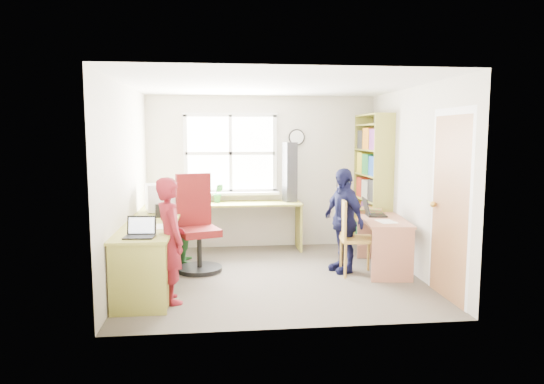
# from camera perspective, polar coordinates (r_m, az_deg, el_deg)

# --- Properties ---
(room) EXTENTS (3.64, 3.44, 2.44)m
(room) POSITION_cam_1_polar(r_m,az_deg,el_deg) (6.14, 0.26, 1.38)
(room) COLOR #4C453C
(room) RESTS_ON ground
(l_desk) EXTENTS (2.38, 2.95, 0.75)m
(l_desk) POSITION_cam_1_polar(r_m,az_deg,el_deg) (5.88, -12.27, -6.54)
(l_desk) COLOR #A8A543
(l_desk) RESTS_ON ground
(right_desk) EXTENTS (0.70, 1.25, 0.69)m
(right_desk) POSITION_cam_1_polar(r_m,az_deg,el_deg) (6.62, 12.97, -4.69)
(right_desk) COLOR tan
(right_desk) RESTS_ON ground
(bookshelf) EXTENTS (0.30, 1.02, 2.10)m
(bookshelf) POSITION_cam_1_polar(r_m,az_deg,el_deg) (7.57, 11.72, 0.63)
(bookshelf) COLOR #A8A543
(bookshelf) RESTS_ON ground
(swivel_chair) EXTENTS (0.75, 0.75, 1.27)m
(swivel_chair) POSITION_cam_1_polar(r_m,az_deg,el_deg) (6.51, -8.81, -4.34)
(swivel_chair) COLOR black
(swivel_chair) RESTS_ON ground
(wooden_chair) EXTENTS (0.46, 0.46, 0.97)m
(wooden_chair) POSITION_cam_1_polar(r_m,az_deg,el_deg) (6.30, 9.38, -4.92)
(wooden_chair) COLOR #BD913F
(wooden_chair) RESTS_ON ground
(crt_monitor) EXTENTS (0.46, 0.43, 0.38)m
(crt_monitor) POSITION_cam_1_polar(r_m,az_deg,el_deg) (6.74, -12.91, -0.66)
(crt_monitor) COLOR silver
(crt_monitor) RESTS_ON l_desk
(laptop_left) EXTENTS (0.32, 0.27, 0.21)m
(laptop_left) POSITION_cam_1_polar(r_m,az_deg,el_deg) (5.17, -15.23, -4.57)
(laptop_left) COLOR black
(laptop_left) RESTS_ON l_desk
(laptop_right) EXTENTS (0.33, 0.38, 0.24)m
(laptop_right) POSITION_cam_1_polar(r_m,az_deg,el_deg) (6.80, 11.65, -2.25)
(laptop_right) COLOR black
(laptop_right) RESTS_ON right_desk
(speaker_a) EXTENTS (0.10, 0.10, 0.17)m
(speaker_a) POSITION_cam_1_polar(r_m,az_deg,el_deg) (6.30, -13.19, -2.16)
(speaker_a) COLOR black
(speaker_a) RESTS_ON l_desk
(speaker_b) EXTENTS (0.09, 0.09, 0.16)m
(speaker_b) POSITION_cam_1_polar(r_m,az_deg,el_deg) (6.87, -12.77, -1.45)
(speaker_b) COLOR black
(speaker_b) RESTS_ON l_desk
(cd_tower) EXTENTS (0.23, 0.22, 0.93)m
(cd_tower) POSITION_cam_1_polar(r_m,az_deg,el_deg) (7.54, 2.12, 2.35)
(cd_tower) COLOR black
(cd_tower) RESTS_ON l_desk
(game_box) EXTENTS (0.40, 0.40, 0.06)m
(game_box) POSITION_cam_1_polar(r_m,az_deg,el_deg) (7.04, 11.53, -2.14)
(game_box) COLOR red
(game_box) RESTS_ON right_desk
(paper_a) EXTENTS (0.28, 0.36, 0.00)m
(paper_a) POSITION_cam_1_polar(r_m,az_deg,el_deg) (5.69, -13.40, -3.97)
(paper_a) COLOR silver
(paper_a) RESTS_ON l_desk
(paper_b) EXTENTS (0.23, 0.31, 0.00)m
(paper_b) POSITION_cam_1_polar(r_m,az_deg,el_deg) (6.37, 13.30, -3.40)
(paper_b) COLOR silver
(paper_b) RESTS_ON right_desk
(potted_plant) EXTENTS (0.16, 0.13, 0.29)m
(potted_plant) POSITION_cam_1_polar(r_m,az_deg,el_deg) (7.52, -6.35, -0.14)
(potted_plant) COLOR #2D7035
(potted_plant) RESTS_ON l_desk
(person_red) EXTENTS (0.49, 0.58, 1.35)m
(person_red) POSITION_cam_1_polar(r_m,az_deg,el_deg) (5.30, -11.88, -5.57)
(person_red) COLOR maroon
(person_red) RESTS_ON ground
(person_green) EXTENTS (0.49, 0.60, 1.15)m
(person_green) POSITION_cam_1_polar(r_m,az_deg,el_deg) (6.92, -9.72, -3.45)
(person_green) COLOR #2E7332
(person_green) RESTS_ON ground
(person_navy) EXTENTS (0.58, 0.87, 1.37)m
(person_navy) POSITION_cam_1_polar(r_m,az_deg,el_deg) (6.41, 8.37, -3.29)
(person_navy) COLOR #12143B
(person_navy) RESTS_ON ground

